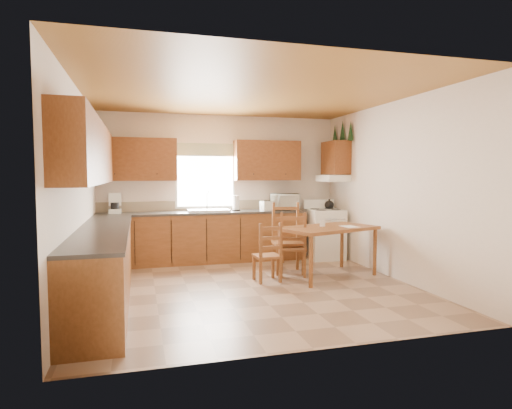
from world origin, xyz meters
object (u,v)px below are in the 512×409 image
object	(u,v)px
stove	(325,234)
chair_near_right	(293,244)
chair_near_left	(267,252)
chair_far_left	(286,235)
chair_far_right	(288,238)
dining_table	(328,252)
microwave	(285,202)

from	to	relation	value
stove	chair_near_right	size ratio (longest dim) A/B	0.91
chair_near_left	chair_far_left	distance (m)	1.59
stove	chair_far_left	bearing A→B (deg)	-177.58
stove	chair_near_left	world-z (taller)	stove
chair_far_right	chair_near_right	bearing A→B (deg)	-76.05
stove	dining_table	distance (m)	1.45
dining_table	chair_far_left	world-z (taller)	chair_far_left
microwave	chair_near_right	xyz separation A→B (m)	(-0.35, -1.40, -0.57)
microwave	chair_far_left	xyz separation A→B (m)	(-0.07, -0.28, -0.60)
chair_near_right	chair_far_right	xyz separation A→B (m)	(-0.02, 0.18, 0.06)
stove	chair_far_left	size ratio (longest dim) A/B	0.97
dining_table	chair_far_left	size ratio (longest dim) A/B	1.55
chair_near_left	chair_far_left	bearing A→B (deg)	-123.76
microwave	chair_near_left	distance (m)	1.98
dining_table	chair_near_left	bearing A→B (deg)	162.76
chair_far_right	microwave	bearing A→B (deg)	80.99
dining_table	chair_near_right	world-z (taller)	chair_near_right
stove	microwave	bearing A→B (deg)	161.07
stove	microwave	size ratio (longest dim) A/B	1.80
stove	microwave	xyz separation A→B (m)	(-0.71, 0.30, 0.61)
microwave	stove	bearing A→B (deg)	-9.27
chair_near_right	chair_far_right	bearing A→B (deg)	-64.59
dining_table	chair_near_right	size ratio (longest dim) A/B	1.46
chair_near_left	stove	bearing A→B (deg)	-143.08
dining_table	chair_far_right	xyz separation A→B (m)	(-0.51, 0.41, 0.17)
microwave	chair_far_left	size ratio (longest dim) A/B	0.54
chair_far_left	chair_near_right	bearing A→B (deg)	-117.18
dining_table	chair_far_right	bearing A→B (deg)	122.30
chair_near_left	chair_far_left	world-z (taller)	chair_far_left
chair_near_left	chair_far_right	size ratio (longest dim) A/B	0.78
chair_far_left	chair_far_right	xyz separation A→B (m)	(-0.30, -0.94, 0.09)
stove	chair_near_right	world-z (taller)	chair_near_right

